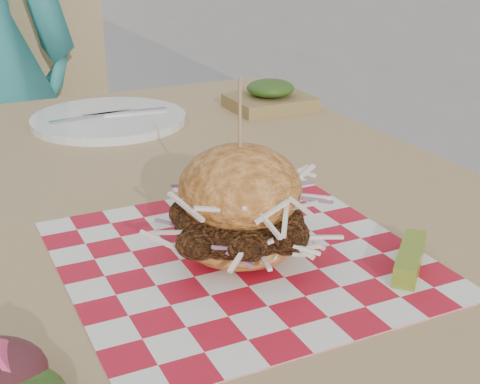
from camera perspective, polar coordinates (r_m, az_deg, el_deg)
The scene contains 7 objects.
patio_table at distance 0.90m, azimuth -4.29°, elevation -5.03°, with size 0.80×1.20×0.75m.
patio_chair at distance 1.91m, azimuth -16.70°, elevation 5.13°, with size 0.48×0.49×0.95m.
paper_liner at distance 0.71m, azimuth -0.00°, elevation -5.56°, with size 0.36×0.36×0.00m, color red.
sandwich at distance 0.68m, azimuth -0.00°, elevation -1.58°, with size 0.17×0.17×0.19m.
pickle_spear at distance 0.70m, azimuth 14.31°, elevation -5.49°, with size 0.10×0.02×0.02m, color olive.
place_setting at distance 1.20m, azimuth -11.13°, elevation 6.12°, with size 0.27×0.27×0.02m.
kraft_tray at distance 1.27m, azimuth 2.60°, elevation 8.08°, with size 0.15×0.12×0.06m.
Camera 1 is at (-0.10, -0.76, 1.08)m, focal length 50.00 mm.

